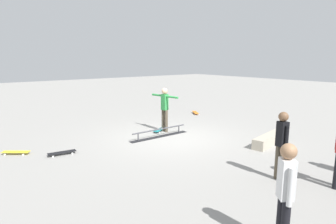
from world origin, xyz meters
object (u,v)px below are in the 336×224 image
at_px(loose_skateboard_orange, 195,112).
at_px(loose_skateboard_black, 62,152).
at_px(grind_rail, 160,133).
at_px(skateboard_main, 160,129).
at_px(skate_ledge, 269,140).
at_px(skater_main, 165,107).
at_px(bystander_black_shirt, 282,142).
at_px(bystander_white_shirt, 285,192).
at_px(loose_skateboard_yellow, 16,152).

distance_m(loose_skateboard_orange, loose_skateboard_black, 7.81).
bearing_deg(loose_skateboard_black, grind_rail, 4.48).
relative_size(skateboard_main, loose_skateboard_black, 0.98).
distance_m(skate_ledge, skater_main, 3.99).
relative_size(grind_rail, loose_skateboard_black, 3.00).
relative_size(grind_rail, skate_ledge, 1.34).
height_order(skateboard_main, bystander_black_shirt, bystander_black_shirt).
bearing_deg(bystander_white_shirt, skate_ledge, 163.03).
height_order(bystander_white_shirt, loose_skateboard_black, bystander_white_shirt).
distance_m(bystander_black_shirt, bystander_white_shirt, 2.69).
bearing_deg(loose_skateboard_black, skater_main, 11.83).
bearing_deg(bystander_white_shirt, bystander_black_shirt, 160.22).
bearing_deg(skater_main, loose_skateboard_orange, -68.62).
bearing_deg(grind_rail, loose_skateboard_orange, -149.44).
relative_size(skateboard_main, bystander_white_shirt, 0.48).
bearing_deg(skate_ledge, loose_skateboard_black, -29.02).
xyz_separation_m(grind_rail, bystander_white_shirt, (2.29, 6.16, 0.81)).
relative_size(bystander_black_shirt, loose_skateboard_yellow, 2.19).
bearing_deg(skateboard_main, skate_ledge, -89.12).
height_order(skater_main, skateboard_main, skater_main).
bearing_deg(bystander_black_shirt, loose_skateboard_yellow, -125.32).
bearing_deg(loose_skateboard_orange, bystander_black_shirt, -178.88).
bearing_deg(loose_skateboard_yellow, skateboard_main, 32.98).
bearing_deg(loose_skateboard_black, bystander_white_shirt, -71.69).
height_order(skateboard_main, loose_skateboard_yellow, same).
xyz_separation_m(loose_skateboard_yellow, loose_skateboard_black, (-1.07, 0.90, 0.00)).
bearing_deg(grind_rail, skate_ledge, 127.97).
bearing_deg(skateboard_main, skater_main, -69.52).
xyz_separation_m(skate_ledge, bystander_black_shirt, (2.32, 1.74, 0.76)).
bearing_deg(skater_main, loose_skateboard_black, 86.96).
xyz_separation_m(skater_main, loose_skateboard_orange, (-3.42, -1.86, -0.92)).
bearing_deg(bystander_white_shirt, loose_skateboard_orange, -177.81).
bearing_deg(grind_rail, skater_main, -140.96).
height_order(skater_main, loose_skateboard_black, skater_main).
distance_m(bystander_white_shirt, loose_skateboard_black, 6.53).
distance_m(grind_rail, skateboard_main, 0.78).
distance_m(skateboard_main, loose_skateboard_orange, 3.96).
xyz_separation_m(grind_rail, loose_skateboard_black, (3.47, -0.20, -0.06)).
relative_size(skateboard_main, loose_skateboard_orange, 1.02).
bearing_deg(skate_ledge, loose_skateboard_orange, -107.65).
bearing_deg(bystander_white_shirt, loose_skateboard_black, -130.64).
distance_m(grind_rail, loose_skateboard_black, 3.48).
distance_m(skate_ledge, bystander_white_shirt, 5.64).
relative_size(bystander_black_shirt, loose_skateboard_black, 2.00).
bearing_deg(skate_ledge, grind_rail, -52.39).
height_order(bystander_black_shirt, loose_skateboard_orange, bystander_black_shirt).
xyz_separation_m(grind_rail, skateboard_main, (-0.48, -0.62, -0.06)).
bearing_deg(bystander_white_shirt, skater_main, -164.76).
height_order(skateboard_main, bystander_white_shirt, bystander_white_shirt).
height_order(skate_ledge, skater_main, skater_main).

